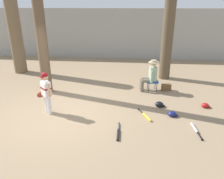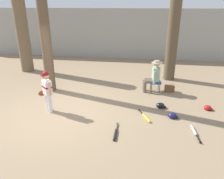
{
  "view_description": "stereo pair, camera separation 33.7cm",
  "coord_description": "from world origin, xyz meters",
  "px_view_note": "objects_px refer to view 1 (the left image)",
  "views": [
    {
      "loc": [
        2.16,
        -5.7,
        3.17
      ],
      "look_at": [
        1.57,
        0.29,
        0.75
      ],
      "focal_mm": 34.9,
      "sensor_mm": 36.0,
      "label": 1
    },
    {
      "loc": [
        2.49,
        -5.66,
        3.17
      ],
      "look_at": [
        1.57,
        0.29,
        0.75
      ],
      "focal_mm": 34.9,
      "sensor_mm": 36.0,
      "label": 2
    }
  ],
  "objects_px": {
    "handbag_beside_stool": "(166,87)",
    "batting_helmet_red": "(205,105)",
    "folding_stool": "(152,82)",
    "tree_near_player": "(38,7)",
    "tree_far_left": "(15,31)",
    "young_ballplayer": "(46,90)",
    "batting_helmet_navy": "(172,114)",
    "bat_yellow_trainer": "(146,116)",
    "bat_aluminum_silver": "(195,129)",
    "tree_behind_spectator": "(168,29)",
    "bat_black_composite": "(118,133)",
    "seated_spectator": "(150,75)",
    "batting_helmet_black": "(159,104)"
  },
  "relations": [
    {
      "from": "young_ballplayer",
      "to": "seated_spectator",
      "type": "relative_size",
      "value": 1.09
    },
    {
      "from": "tree_behind_spectator",
      "to": "seated_spectator",
      "type": "relative_size",
      "value": 4.09
    },
    {
      "from": "young_ballplayer",
      "to": "batting_helmet_black",
      "type": "distance_m",
      "value": 3.6
    },
    {
      "from": "tree_far_left",
      "to": "bat_yellow_trainer",
      "type": "bearing_deg",
      "value": -34.13
    },
    {
      "from": "bat_yellow_trainer",
      "to": "batting_helmet_navy",
      "type": "distance_m",
      "value": 0.79
    },
    {
      "from": "bat_black_composite",
      "to": "batting_helmet_red",
      "type": "distance_m",
      "value": 3.25
    },
    {
      "from": "tree_near_player",
      "to": "tree_behind_spectator",
      "type": "height_order",
      "value": "tree_near_player"
    },
    {
      "from": "folding_stool",
      "to": "bat_black_composite",
      "type": "xyz_separation_m",
      "value": [
        -1.08,
        -3.13,
        -0.33
      ]
    },
    {
      "from": "seated_spectator",
      "to": "batting_helmet_red",
      "type": "distance_m",
      "value": 2.22
    },
    {
      "from": "tree_near_player",
      "to": "folding_stool",
      "type": "bearing_deg",
      "value": 6.58
    },
    {
      "from": "tree_far_left",
      "to": "batting_helmet_navy",
      "type": "bearing_deg",
      "value": -30.0
    },
    {
      "from": "tree_near_player",
      "to": "batting_helmet_red",
      "type": "height_order",
      "value": "tree_near_player"
    },
    {
      "from": "handbag_beside_stool",
      "to": "batting_helmet_black",
      "type": "height_order",
      "value": "handbag_beside_stool"
    },
    {
      "from": "handbag_beside_stool",
      "to": "batting_helmet_red",
      "type": "relative_size",
      "value": 1.21
    },
    {
      "from": "tree_behind_spectator",
      "to": "bat_black_composite",
      "type": "xyz_separation_m",
      "value": [
        -1.73,
        -4.71,
        -2.11
      ]
    },
    {
      "from": "seated_spectator",
      "to": "batting_helmet_red",
      "type": "height_order",
      "value": "seated_spectator"
    },
    {
      "from": "tree_behind_spectator",
      "to": "young_ballplayer",
      "type": "relative_size",
      "value": 3.76
    },
    {
      "from": "folding_stool",
      "to": "batting_helmet_red",
      "type": "xyz_separation_m",
      "value": [
        1.62,
        -1.31,
        -0.29
      ]
    },
    {
      "from": "young_ballplayer",
      "to": "tree_far_left",
      "type": "xyz_separation_m",
      "value": [
        -2.87,
        3.97,
        1.22
      ]
    },
    {
      "from": "bat_aluminum_silver",
      "to": "batting_helmet_red",
      "type": "height_order",
      "value": "batting_helmet_red"
    },
    {
      "from": "tree_far_left",
      "to": "bat_black_composite",
      "type": "height_order",
      "value": "tree_far_left"
    },
    {
      "from": "folding_stool",
      "to": "batting_helmet_navy",
      "type": "height_order",
      "value": "folding_stool"
    },
    {
      "from": "folding_stool",
      "to": "batting_helmet_black",
      "type": "height_order",
      "value": "folding_stool"
    },
    {
      "from": "handbag_beside_stool",
      "to": "batting_helmet_red",
      "type": "xyz_separation_m",
      "value": [
        1.07,
        -1.37,
        -0.06
      ]
    },
    {
      "from": "young_ballplayer",
      "to": "batting_helmet_red",
      "type": "distance_m",
      "value": 5.04
    },
    {
      "from": "seated_spectator",
      "to": "batting_helmet_navy",
      "type": "xyz_separation_m",
      "value": [
        0.56,
        -2.0,
        -0.57
      ]
    },
    {
      "from": "bat_black_composite",
      "to": "batting_helmet_red",
      "type": "xyz_separation_m",
      "value": [
        2.69,
        1.82,
        0.04
      ]
    },
    {
      "from": "bat_yellow_trainer",
      "to": "batting_helmet_red",
      "type": "relative_size",
      "value": 2.61
    },
    {
      "from": "tree_behind_spectator",
      "to": "bat_yellow_trainer",
      "type": "bearing_deg",
      "value": -104.65
    },
    {
      "from": "young_ballplayer",
      "to": "batting_helmet_navy",
      "type": "height_order",
      "value": "young_ballplayer"
    },
    {
      "from": "tree_behind_spectator",
      "to": "folding_stool",
      "type": "distance_m",
      "value": 2.47
    },
    {
      "from": "folding_stool",
      "to": "batting_helmet_red",
      "type": "bearing_deg",
      "value": -38.97
    },
    {
      "from": "handbag_beside_stool",
      "to": "folding_stool",
      "type": "bearing_deg",
      "value": -173.76
    },
    {
      "from": "tree_behind_spectator",
      "to": "handbag_beside_stool",
      "type": "bearing_deg",
      "value": -93.73
    },
    {
      "from": "folding_stool",
      "to": "seated_spectator",
      "type": "relative_size",
      "value": 0.37
    },
    {
      "from": "tree_near_player",
      "to": "bat_yellow_trainer",
      "type": "bearing_deg",
      "value": -24.79
    },
    {
      "from": "young_ballplayer",
      "to": "bat_yellow_trainer",
      "type": "bearing_deg",
      "value": 0.07
    },
    {
      "from": "young_ballplayer",
      "to": "batting_helmet_black",
      "type": "xyz_separation_m",
      "value": [
        3.45,
        0.76,
        -0.67
      ]
    },
    {
      "from": "tree_near_player",
      "to": "tree_far_left",
      "type": "distance_m",
      "value": 3.34
    },
    {
      "from": "tree_near_player",
      "to": "bat_yellow_trainer",
      "type": "relative_size",
      "value": 8.93
    },
    {
      "from": "batting_helmet_red",
      "to": "bat_aluminum_silver",
      "type": "bearing_deg",
      "value": -115.05
    },
    {
      "from": "bat_black_composite",
      "to": "batting_helmet_black",
      "type": "distance_m",
      "value": 2.12
    },
    {
      "from": "tree_behind_spectator",
      "to": "young_ballplayer",
      "type": "height_order",
      "value": "tree_behind_spectator"
    },
    {
      "from": "batting_helmet_red",
      "to": "young_ballplayer",
      "type": "bearing_deg",
      "value": -170.32
    },
    {
      "from": "folding_stool",
      "to": "handbag_beside_stool",
      "type": "relative_size",
      "value": 1.29
    },
    {
      "from": "tree_near_player",
      "to": "tree_behind_spectator",
      "type": "relative_size",
      "value": 1.34
    },
    {
      "from": "tree_behind_spectator",
      "to": "batting_helmet_red",
      "type": "bearing_deg",
      "value": -71.5
    },
    {
      "from": "tree_far_left",
      "to": "batting_helmet_black",
      "type": "relative_size",
      "value": 14.96
    },
    {
      "from": "bat_aluminum_silver",
      "to": "batting_helmet_black",
      "type": "bearing_deg",
      "value": 121.08
    },
    {
      "from": "tree_behind_spectator",
      "to": "batting_helmet_black",
      "type": "xyz_separation_m",
      "value": [
        -0.51,
        -2.97,
        -2.06
      ]
    }
  ]
}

